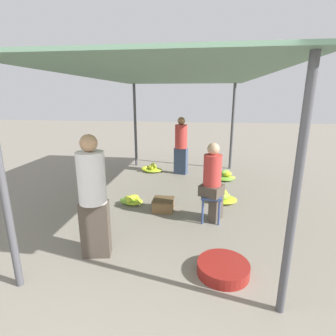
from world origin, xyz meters
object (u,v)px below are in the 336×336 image
at_px(basin_black, 223,268).
at_px(banana_pile_left_0, 131,200).
at_px(banana_pile_left_1, 152,169).
at_px(banana_pile_right_1, 221,198).
at_px(vendor_foreground, 93,196).
at_px(stool, 211,200).
at_px(shopper_walking_mid, 181,145).
at_px(crate_near, 163,205).
at_px(banana_pile_right_0, 225,177).
at_px(vendor_seated, 213,181).

distance_m(basin_black, banana_pile_left_0, 2.56).
xyz_separation_m(banana_pile_left_1, banana_pile_right_1, (1.84, -2.01, -0.00)).
height_order(vendor_foreground, banana_pile_left_0, vendor_foreground).
relative_size(vendor_foreground, stool, 3.47).
distance_m(banana_pile_left_0, shopper_walking_mid, 2.52).
height_order(basin_black, banana_pile_right_1, banana_pile_right_1).
relative_size(banana_pile_left_0, crate_near, 1.24).
bearing_deg(crate_near, basin_black, -60.03).
xyz_separation_m(banana_pile_left_0, crate_near, (0.68, -0.20, 0.03)).
relative_size(basin_black, shopper_walking_mid, 0.41).
relative_size(banana_pile_right_0, shopper_walking_mid, 0.35).
height_order(vendor_foreground, shopper_walking_mid, vendor_foreground).
height_order(banana_pile_left_1, banana_pile_right_0, banana_pile_right_0).
relative_size(stool, banana_pile_right_1, 0.71).
xyz_separation_m(vendor_seated, banana_pile_right_1, (0.22, 0.88, -0.65)).
height_order(vendor_seated, banana_pile_left_0, vendor_seated).
bearing_deg(stool, vendor_seated, 27.50).
height_order(vendor_seated, shopper_walking_mid, shopper_walking_mid).
xyz_separation_m(basin_black, banana_pile_left_1, (-1.72, 4.31, 0.01)).
bearing_deg(banana_pile_left_0, vendor_seated, -18.01).
height_order(basin_black, crate_near, crate_near).
distance_m(stool, banana_pile_left_1, 3.32).
bearing_deg(vendor_seated, stool, -152.50).
bearing_deg(banana_pile_right_1, basin_black, -92.97).
bearing_deg(crate_near, banana_pile_right_1, 26.94).
height_order(stool, vendor_seated, vendor_seated).
bearing_deg(stool, banana_pile_right_0, 79.53).
bearing_deg(banana_pile_right_1, banana_pile_left_0, -168.31).
bearing_deg(shopper_walking_mid, vendor_seated, -74.42).
xyz_separation_m(vendor_foreground, banana_pile_left_0, (0.00, 1.75, -0.78)).
bearing_deg(vendor_seated, banana_pile_left_1, 119.17).
distance_m(stool, banana_pile_right_1, 0.97).
height_order(banana_pile_right_0, crate_near, banana_pile_right_0).
distance_m(banana_pile_right_0, shopper_walking_mid, 1.47).
bearing_deg(banana_pile_right_1, shopper_walking_mid, 117.70).
height_order(vendor_foreground, basin_black, vendor_foreground).
height_order(vendor_foreground, banana_pile_left_1, vendor_foreground).
distance_m(banana_pile_right_1, crate_near, 1.26).
xyz_separation_m(banana_pile_left_1, shopper_walking_mid, (0.84, -0.10, 0.73)).
height_order(crate_near, shopper_walking_mid, shopper_walking_mid).
xyz_separation_m(basin_black, shopper_walking_mid, (-0.88, 4.21, 0.74)).
distance_m(basin_black, banana_pile_left_1, 4.64).
bearing_deg(banana_pile_right_1, banana_pile_left_1, 132.47).
distance_m(vendor_foreground, banana_pile_left_1, 4.20).
distance_m(banana_pile_left_1, banana_pile_right_0, 2.10).
bearing_deg(shopper_walking_mid, banana_pile_left_1, 173.29).
xyz_separation_m(vendor_foreground, banana_pile_right_0, (2.00, 3.61, -0.78)).
height_order(vendor_foreground, stool, vendor_foreground).
height_order(basin_black, shopper_walking_mid, shopper_walking_mid).
bearing_deg(banana_pile_left_0, banana_pile_right_0, 43.03).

